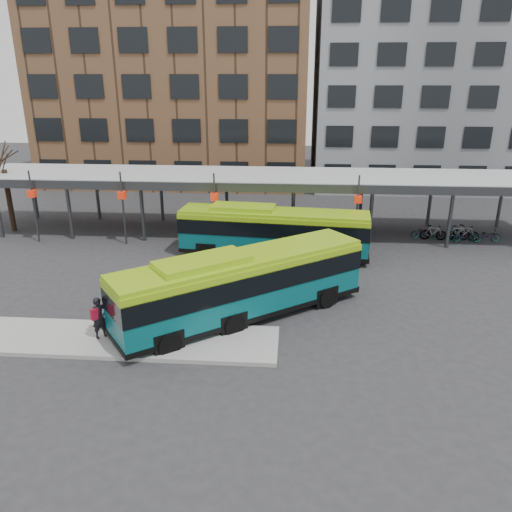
{
  "coord_description": "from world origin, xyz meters",
  "views": [
    {
      "loc": [
        1.93,
        -21.01,
        10.55
      ],
      "look_at": [
        0.14,
        3.02,
        1.8
      ],
      "focal_mm": 35.0,
      "sensor_mm": 36.0,
      "label": 1
    }
  ],
  "objects_px": {
    "tree": "(9,198)",
    "bus_rear": "(273,231)",
    "bus_front": "(242,284)",
    "pedestrian": "(99,318)"
  },
  "relations": [
    {
      "from": "tree",
      "to": "bus_front",
      "type": "distance_m",
      "value": 21.71
    },
    {
      "from": "tree",
      "to": "bus_front",
      "type": "height_order",
      "value": "tree"
    },
    {
      "from": "tree",
      "to": "pedestrian",
      "type": "bearing_deg",
      "value": -51.18
    },
    {
      "from": "tree",
      "to": "bus_rear",
      "type": "xyz_separation_m",
      "value": [
        18.8,
        -3.94,
        -0.79
      ]
    },
    {
      "from": "bus_rear",
      "to": "pedestrian",
      "type": "height_order",
      "value": "bus_rear"
    },
    {
      "from": "bus_front",
      "to": "pedestrian",
      "type": "relative_size",
      "value": 6.16
    },
    {
      "from": "tree",
      "to": "bus_rear",
      "type": "bearing_deg",
      "value": -11.85
    },
    {
      "from": "bus_rear",
      "to": "tree",
      "type": "bearing_deg",
      "value": 173.95
    },
    {
      "from": "bus_front",
      "to": "bus_rear",
      "type": "relative_size",
      "value": 0.96
    },
    {
      "from": "tree",
      "to": "bus_rear",
      "type": "distance_m",
      "value": 19.22
    }
  ]
}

